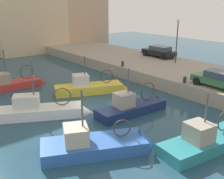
{
  "coord_description": "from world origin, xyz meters",
  "views": [
    {
      "loc": [
        -11.2,
        -15.26,
        7.78
      ],
      "look_at": [
        1.46,
        0.47,
        1.2
      ],
      "focal_mm": 43.46,
      "sensor_mm": 36.0,
      "label": 1
    }
  ],
  "objects_px": {
    "parked_car_black": "(159,51)",
    "fishing_boat_blue": "(101,149)",
    "fishing_boat_yellow": "(92,91)",
    "mooring_bollard_mid": "(185,80)",
    "fishing_boat_red": "(17,86)",
    "fishing_boat_navy": "(135,110)",
    "fishing_boat_white": "(42,115)",
    "fishing_boat_teal": "(209,145)",
    "parked_car_green": "(219,79)",
    "mooring_bollard_north": "(123,64)",
    "quay_streetlamp": "(177,34)"
  },
  "relations": [
    {
      "from": "quay_streetlamp",
      "to": "fishing_boat_blue",
      "type": "bearing_deg",
      "value": -153.52
    },
    {
      "from": "parked_car_black",
      "to": "mooring_bollard_mid",
      "type": "bearing_deg",
      "value": -127.34
    },
    {
      "from": "mooring_bollard_north",
      "to": "quay_streetlamp",
      "type": "height_order",
      "value": "quay_streetlamp"
    },
    {
      "from": "fishing_boat_yellow",
      "to": "mooring_bollard_mid",
      "type": "relative_size",
      "value": 12.46
    },
    {
      "from": "fishing_boat_blue",
      "to": "fishing_boat_teal",
      "type": "xyz_separation_m",
      "value": [
        4.95,
        -3.46,
        0.02
      ]
    },
    {
      "from": "fishing_boat_teal",
      "to": "mooring_bollard_mid",
      "type": "relative_size",
      "value": 11.81
    },
    {
      "from": "fishing_boat_white",
      "to": "mooring_bollard_mid",
      "type": "bearing_deg",
      "value": -17.71
    },
    {
      "from": "fishing_boat_navy",
      "to": "parked_car_green",
      "type": "relative_size",
      "value": 1.48
    },
    {
      "from": "fishing_boat_blue",
      "to": "quay_streetlamp",
      "type": "bearing_deg",
      "value": 26.48
    },
    {
      "from": "fishing_boat_white",
      "to": "fishing_boat_navy",
      "type": "bearing_deg",
      "value": -32.21
    },
    {
      "from": "fishing_boat_yellow",
      "to": "mooring_bollard_north",
      "type": "distance_m",
      "value": 6.03
    },
    {
      "from": "mooring_bollard_north",
      "to": "fishing_boat_navy",
      "type": "bearing_deg",
      "value": -125.61
    },
    {
      "from": "fishing_boat_white",
      "to": "quay_streetlamp",
      "type": "bearing_deg",
      "value": 6.34
    },
    {
      "from": "fishing_boat_white",
      "to": "mooring_bollard_north",
      "type": "bearing_deg",
      "value": 21.21
    },
    {
      "from": "quay_streetlamp",
      "to": "fishing_boat_red",
      "type": "bearing_deg",
      "value": 159.32
    },
    {
      "from": "fishing_boat_teal",
      "to": "fishing_boat_white",
      "type": "relative_size",
      "value": 0.94
    },
    {
      "from": "mooring_bollard_mid",
      "to": "mooring_bollard_north",
      "type": "bearing_deg",
      "value": 90.0
    },
    {
      "from": "parked_car_black",
      "to": "fishing_boat_blue",
      "type": "bearing_deg",
      "value": -146.43
    },
    {
      "from": "fishing_boat_yellow",
      "to": "mooring_bollard_mid",
      "type": "height_order",
      "value": "fishing_boat_yellow"
    },
    {
      "from": "fishing_boat_red",
      "to": "parked_car_black",
      "type": "bearing_deg",
      "value": -7.98
    },
    {
      "from": "parked_car_black",
      "to": "fishing_boat_white",
      "type": "bearing_deg",
      "value": -163.32
    },
    {
      "from": "fishing_boat_yellow",
      "to": "parked_car_black",
      "type": "distance_m",
      "value": 12.92
    },
    {
      "from": "fishing_boat_teal",
      "to": "mooring_bollard_mid",
      "type": "distance_m",
      "value": 8.67
    },
    {
      "from": "fishing_boat_yellow",
      "to": "mooring_bollard_north",
      "type": "height_order",
      "value": "fishing_boat_yellow"
    },
    {
      "from": "fishing_boat_teal",
      "to": "parked_car_green",
      "type": "distance_m",
      "value": 8.19
    },
    {
      "from": "fishing_boat_blue",
      "to": "fishing_boat_red",
      "type": "relative_size",
      "value": 1.15
    },
    {
      "from": "fishing_boat_red",
      "to": "fishing_boat_teal",
      "type": "distance_m",
      "value": 18.18
    },
    {
      "from": "fishing_boat_navy",
      "to": "fishing_boat_white",
      "type": "height_order",
      "value": "fishing_boat_white"
    },
    {
      "from": "fishing_boat_red",
      "to": "quay_streetlamp",
      "type": "xyz_separation_m",
      "value": [
        15.84,
        -5.98,
        4.32
      ]
    },
    {
      "from": "fishing_boat_white",
      "to": "mooring_bollard_north",
      "type": "height_order",
      "value": "fishing_boat_white"
    },
    {
      "from": "fishing_boat_teal",
      "to": "mooring_bollard_north",
      "type": "distance_m",
      "value": 15.44
    },
    {
      "from": "fishing_boat_blue",
      "to": "fishing_boat_yellow",
      "type": "xyz_separation_m",
      "value": [
        5.41,
        8.56,
        0.02
      ]
    },
    {
      "from": "fishing_boat_teal",
      "to": "parked_car_black",
      "type": "distance_m",
      "value": 20.03
    },
    {
      "from": "parked_car_black",
      "to": "quay_streetlamp",
      "type": "xyz_separation_m",
      "value": [
        -1.27,
        -3.58,
        2.56
      ]
    },
    {
      "from": "fishing_boat_navy",
      "to": "fishing_boat_red",
      "type": "distance_m",
      "value": 12.27
    },
    {
      "from": "fishing_boat_blue",
      "to": "quay_streetlamp",
      "type": "height_order",
      "value": "quay_streetlamp"
    },
    {
      "from": "mooring_bollard_mid",
      "to": "mooring_bollard_north",
      "type": "height_order",
      "value": "same"
    },
    {
      "from": "parked_car_green",
      "to": "quay_streetlamp",
      "type": "bearing_deg",
      "value": 60.46
    },
    {
      "from": "parked_car_black",
      "to": "mooring_bollard_north",
      "type": "distance_m",
      "value": 7.02
    },
    {
      "from": "fishing_boat_teal",
      "to": "fishing_boat_navy",
      "type": "bearing_deg",
      "value": 87.82
    },
    {
      "from": "parked_car_black",
      "to": "parked_car_green",
      "type": "xyz_separation_m",
      "value": [
        -5.78,
        -11.52,
        -0.01
      ]
    },
    {
      "from": "fishing_boat_teal",
      "to": "fishing_boat_white",
      "type": "bearing_deg",
      "value": 118.79
    },
    {
      "from": "parked_car_black",
      "to": "mooring_bollard_mid",
      "type": "relative_size",
      "value": 8.03
    },
    {
      "from": "parked_car_green",
      "to": "quay_streetlamp",
      "type": "height_order",
      "value": "quay_streetlamp"
    },
    {
      "from": "fishing_boat_teal",
      "to": "parked_car_black",
      "type": "relative_size",
      "value": 1.47
    },
    {
      "from": "fishing_boat_blue",
      "to": "fishing_boat_red",
      "type": "distance_m",
      "value": 14.23
    },
    {
      "from": "parked_car_black",
      "to": "parked_car_green",
      "type": "height_order",
      "value": "parked_car_black"
    },
    {
      "from": "fishing_boat_navy",
      "to": "fishing_boat_white",
      "type": "relative_size",
      "value": 0.92
    },
    {
      "from": "parked_car_black",
      "to": "parked_car_green",
      "type": "distance_m",
      "value": 12.89
    },
    {
      "from": "fishing_boat_navy",
      "to": "parked_car_black",
      "type": "height_order",
      "value": "fishing_boat_navy"
    }
  ]
}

